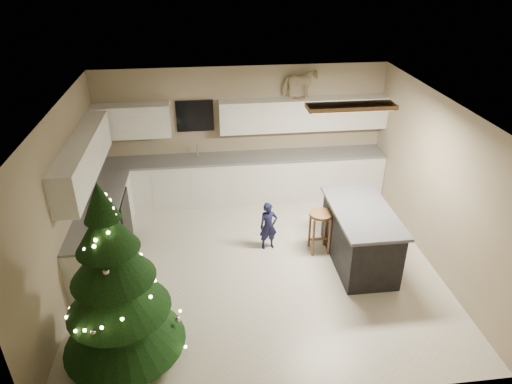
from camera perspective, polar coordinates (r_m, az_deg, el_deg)
ground_plane at (r=7.40m, az=0.33°, el=-9.15°), size 5.50×5.50×0.00m
room_shell at (r=6.49m, az=0.57°, el=3.23°), size 5.52×5.02×2.61m
cabinetry at (r=8.36m, az=-7.29°, el=1.47°), size 5.50×3.20×2.00m
island at (r=7.41m, az=12.85°, el=-5.38°), size 0.90×1.70×0.95m
bar_stool at (r=7.51m, az=8.05°, el=-3.79°), size 0.38×0.38×0.73m
christmas_tree at (r=5.60m, az=-17.00°, el=-11.97°), size 1.52×1.46×2.42m
toddler at (r=7.57m, az=1.56°, el=-4.28°), size 0.34×0.25×0.84m
rocking_horse at (r=8.63m, az=5.49°, el=13.32°), size 0.63×0.30×0.55m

